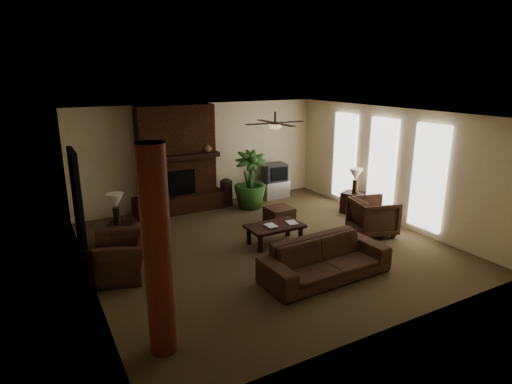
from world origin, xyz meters
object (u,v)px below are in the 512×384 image
ottoman (279,215)px  armchair_right (373,215)px  sofa (326,253)px  coffee_table (275,227)px  floor_vase (226,190)px  side_table_right (353,202)px  tv_stand (274,189)px  lamp_left (116,203)px  side_table_left (122,236)px  lamp_right (356,176)px  log_column (157,253)px  floor_plant (250,192)px  armchair_left (120,250)px

ottoman → armchair_right: bearing=-48.2°
sofa → coffee_table: sofa is taller
floor_vase → side_table_right: bearing=-39.9°
coffee_table → side_table_right: size_ratio=2.18×
sofa → tv_stand: sofa is taller
ottoman → side_table_right: size_ratio=1.09×
coffee_table → lamp_left: 3.36m
armchair_right → sofa: bearing=132.5°
side_table_left → side_table_right: bearing=-4.8°
coffee_table → lamp_right: (2.91, 0.78, 0.63)m
sofa → tv_stand: 5.17m
log_column → armchair_right: (5.45, 1.81, -0.94)m
log_column → lamp_right: 6.89m
log_column → lamp_left: 3.80m
armchair_right → side_table_left: armchair_right is taller
coffee_table → tv_stand: bearing=59.2°
tv_stand → lamp_right: lamp_right is taller
floor_vase → lamp_left: bearing=-153.0°
armchair_right → lamp_left: 5.64m
armchair_right → side_table_right: size_ratio=1.69×
side_table_right → side_table_left: bearing=175.2°
floor_plant → side_table_right: bearing=-37.7°
floor_plant → armchair_left: bearing=-148.4°
armchair_left → side_table_left: armchair_left is taller
armchair_right → log_column: bearing=123.3°
ottoman → floor_plant: size_ratio=0.38×
log_column → tv_stand: bearing=47.4°
ottoman → coffee_table: bearing=-126.0°
armchair_left → floor_plant: armchair_left is taller
sofa → ottoman: 2.96m
tv_stand → side_table_right: side_table_right is taller
floor_vase → lamp_right: 3.53m
floor_plant → side_table_right: 2.75m
tv_stand → floor_vase: (-1.56, -0.02, 0.18)m
armchair_left → sofa: bearing=77.4°
log_column → tv_stand: 7.50m
armchair_right → floor_plant: 3.45m
lamp_left → side_table_right: lamp_left is taller
armchair_right → floor_plant: bearing=41.2°
lamp_left → floor_plant: bearing=16.9°
side_table_right → floor_plant: bearing=142.3°
log_column → tv_stand: (5.01, 5.46, -1.15)m
log_column → coffee_table: 4.12m
armchair_left → coffee_table: armchair_left is taller
log_column → coffee_table: (3.19, 2.40, -1.03)m
armchair_right → side_table_left: size_ratio=1.69×
floor_plant → lamp_right: size_ratio=2.41×
armchair_right → floor_vase: 4.14m
sofa → armchair_right: bearing=25.3°
armchair_right → coffee_table: bearing=90.4°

